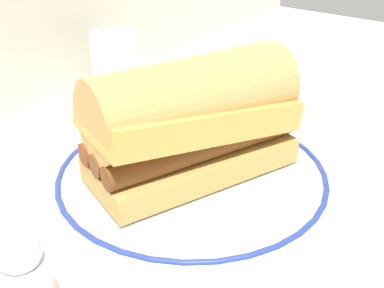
{
  "coord_description": "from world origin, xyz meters",
  "views": [
    {
      "loc": [
        -0.35,
        -0.23,
        0.28
      ],
      "look_at": [
        -0.01,
        0.02,
        0.04
      ],
      "focal_mm": 45.44,
      "sensor_mm": 36.0,
      "label": 1
    }
  ],
  "objects_px": {
    "drinking_glass": "(115,68)",
    "salt_shaker": "(24,279)",
    "plate": "(192,176)",
    "sausage_sandwich": "(192,118)"
  },
  "relations": [
    {
      "from": "drinking_glass",
      "to": "salt_shaker",
      "type": "relative_size",
      "value": 1.18
    },
    {
      "from": "plate",
      "to": "drinking_glass",
      "type": "height_order",
      "value": "drinking_glass"
    },
    {
      "from": "plate",
      "to": "drinking_glass",
      "type": "relative_size",
      "value": 3.27
    },
    {
      "from": "drinking_glass",
      "to": "salt_shaker",
      "type": "xyz_separation_m",
      "value": [
        -0.33,
        -0.24,
        -0.0
      ]
    },
    {
      "from": "plate",
      "to": "drinking_glass",
      "type": "xyz_separation_m",
      "value": [
        0.12,
        0.23,
        0.03
      ]
    },
    {
      "from": "drinking_glass",
      "to": "plate",
      "type": "bearing_deg",
      "value": -118.25
    },
    {
      "from": "plate",
      "to": "sausage_sandwich",
      "type": "height_order",
      "value": "sausage_sandwich"
    },
    {
      "from": "plate",
      "to": "salt_shaker",
      "type": "height_order",
      "value": "salt_shaker"
    },
    {
      "from": "sausage_sandwich",
      "to": "drinking_glass",
      "type": "distance_m",
      "value": 0.26
    },
    {
      "from": "plate",
      "to": "sausage_sandwich",
      "type": "bearing_deg",
      "value": -90.0
    }
  ]
}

